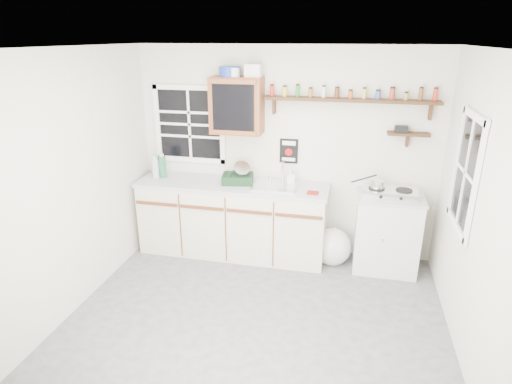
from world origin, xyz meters
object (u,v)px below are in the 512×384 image
at_px(main_cabinet, 233,218).
at_px(right_cabinet, 386,232).
at_px(upper_cabinet, 237,106).
at_px(hotplate, 390,192).
at_px(spice_shelf, 350,99).
at_px(dish_rack, 239,176).

xyz_separation_m(main_cabinet, right_cabinet, (1.83, 0.03, -0.01)).
xyz_separation_m(upper_cabinet, hotplate, (1.79, -0.14, -0.88)).
xyz_separation_m(main_cabinet, upper_cabinet, (0.03, 0.14, 1.36)).
xyz_separation_m(right_cabinet, hotplate, (-0.01, -0.02, 0.49)).
distance_m(right_cabinet, spice_shelf, 1.58).
distance_m(upper_cabinet, hotplate, 1.99).
bearing_deg(right_cabinet, spice_shelf, 160.28).
distance_m(main_cabinet, hotplate, 1.89).
xyz_separation_m(right_cabinet, upper_cabinet, (-1.80, 0.12, 1.37)).
distance_m(spice_shelf, hotplate, 1.13).
distance_m(main_cabinet, upper_cabinet, 1.37).
relative_size(main_cabinet, dish_rack, 5.79).
bearing_deg(hotplate, upper_cabinet, 178.84).
bearing_deg(main_cabinet, right_cabinet, 0.79).
height_order(right_cabinet, upper_cabinet, upper_cabinet).
xyz_separation_m(main_cabinet, dish_rack, (0.08, 0.03, 0.55)).
bearing_deg(dish_rack, main_cabinet, -169.01).
relative_size(main_cabinet, spice_shelf, 1.21).
xyz_separation_m(right_cabinet, dish_rack, (-1.76, 0.00, 0.55)).
bearing_deg(spice_shelf, hotplate, -22.15).
relative_size(right_cabinet, upper_cabinet, 1.40).
bearing_deg(spice_shelf, dish_rack, -171.51).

